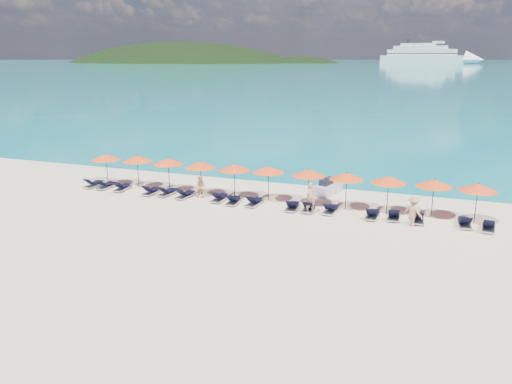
% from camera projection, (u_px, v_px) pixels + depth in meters
% --- Properties ---
extents(ground, '(1400.00, 1400.00, 0.00)m').
position_uv_depth(ground, '(237.00, 227.00, 26.82)').
color(ground, beige).
extents(sea, '(1600.00, 1300.00, 0.01)m').
position_uv_depth(sea, '(438.00, 63.00, 623.60)').
color(sea, '#1FA9B2').
rests_on(sea, ground).
extents(headland_main, '(374.00, 242.00, 126.50)m').
position_uv_depth(headland_main, '(181.00, 94.00, 625.61)').
color(headland_main, black).
rests_on(headland_main, ground).
extents(headland_small, '(162.00, 126.00, 85.50)m').
position_uv_depth(headland_small, '(300.00, 93.00, 592.68)').
color(headland_small, black).
rests_on(headland_small, ground).
extents(cruise_ship, '(113.22, 49.68, 31.41)m').
position_uv_depth(cruise_ship, '(431.00, 56.00, 557.95)').
color(cruise_ship, white).
rests_on(cruise_ship, ground).
extents(jetski, '(1.59, 2.89, 0.97)m').
position_uv_depth(jetski, '(327.00, 187.00, 33.34)').
color(jetski, silver).
rests_on(jetski, ground).
extents(beachgoer_a, '(0.79, 0.75, 1.82)m').
position_uv_depth(beachgoer_a, '(311.00, 198.00, 29.04)').
color(beachgoer_a, tan).
rests_on(beachgoer_a, ground).
extents(beachgoer_b, '(0.74, 0.47, 1.45)m').
position_uv_depth(beachgoer_b, '(201.00, 187.00, 32.12)').
color(beachgoer_b, tan).
rests_on(beachgoer_b, ground).
extents(beachgoer_c, '(1.19, 0.97, 1.68)m').
position_uv_depth(beachgoer_c, '(413.00, 212.00, 26.75)').
color(beachgoer_c, tan).
rests_on(beachgoer_c, ground).
extents(umbrella_0, '(2.10, 2.10, 2.28)m').
position_uv_depth(umbrella_0, '(106.00, 157.00, 35.11)').
color(umbrella_0, black).
rests_on(umbrella_0, ground).
extents(umbrella_1, '(2.10, 2.10, 2.28)m').
position_uv_depth(umbrella_1, '(137.00, 159.00, 34.57)').
color(umbrella_1, black).
rests_on(umbrella_1, ground).
extents(umbrella_2, '(2.10, 2.10, 2.28)m').
position_uv_depth(umbrella_2, '(168.00, 161.00, 33.68)').
color(umbrella_2, black).
rests_on(umbrella_2, ground).
extents(umbrella_3, '(2.10, 2.10, 2.28)m').
position_uv_depth(umbrella_3, '(200.00, 165.00, 32.63)').
color(umbrella_3, black).
rests_on(umbrella_3, ground).
extents(umbrella_4, '(2.10, 2.10, 2.28)m').
position_uv_depth(umbrella_4, '(234.00, 167.00, 31.87)').
color(umbrella_4, black).
rests_on(umbrella_4, ground).
extents(umbrella_5, '(2.10, 2.10, 2.28)m').
position_uv_depth(umbrella_5, '(268.00, 169.00, 31.31)').
color(umbrella_5, black).
rests_on(umbrella_5, ground).
extents(umbrella_6, '(2.10, 2.10, 2.28)m').
position_uv_depth(umbrella_6, '(309.00, 173.00, 30.40)').
color(umbrella_6, black).
rests_on(umbrella_6, ground).
extents(umbrella_7, '(2.10, 2.10, 2.28)m').
position_uv_depth(umbrella_7, '(347.00, 176.00, 29.54)').
color(umbrella_7, black).
rests_on(umbrella_7, ground).
extents(umbrella_8, '(2.10, 2.10, 2.28)m').
position_uv_depth(umbrella_8, '(389.00, 180.00, 28.72)').
color(umbrella_8, black).
rests_on(umbrella_8, ground).
extents(umbrella_9, '(2.10, 2.10, 2.28)m').
position_uv_depth(umbrella_9, '(434.00, 183.00, 27.97)').
color(umbrella_9, black).
rests_on(umbrella_9, ground).
extents(umbrella_10, '(2.10, 2.10, 2.28)m').
position_uv_depth(umbrella_10, '(478.00, 187.00, 27.04)').
color(umbrella_10, black).
rests_on(umbrella_10, ground).
extents(lounger_0, '(0.70, 1.73, 0.66)m').
position_uv_depth(lounger_0, '(94.00, 184.00, 34.95)').
color(lounger_0, silver).
rests_on(lounger_0, ground).
extents(lounger_1, '(0.69, 1.72, 0.66)m').
position_uv_depth(lounger_1, '(106.00, 185.00, 34.54)').
color(lounger_1, silver).
rests_on(lounger_1, ground).
extents(lounger_2, '(0.77, 1.75, 0.66)m').
position_uv_depth(lounger_2, '(122.00, 187.00, 34.06)').
color(lounger_2, silver).
rests_on(lounger_2, ground).
extents(lounger_3, '(0.64, 1.71, 0.66)m').
position_uv_depth(lounger_3, '(151.00, 191.00, 33.12)').
color(lounger_3, silver).
rests_on(lounger_3, ground).
extents(lounger_4, '(0.78, 1.75, 0.66)m').
position_uv_depth(lounger_4, '(167.00, 192.00, 32.87)').
color(lounger_4, silver).
rests_on(lounger_4, ground).
extents(lounger_5, '(0.78, 1.75, 0.66)m').
position_uv_depth(lounger_5, '(185.00, 194.00, 32.29)').
color(lounger_5, silver).
rests_on(lounger_5, ground).
extents(lounger_6, '(0.64, 1.71, 0.66)m').
position_uv_depth(lounger_6, '(220.00, 197.00, 31.60)').
color(lounger_6, silver).
rests_on(lounger_6, ground).
extents(lounger_7, '(0.76, 1.75, 0.66)m').
position_uv_depth(lounger_7, '(234.00, 200.00, 31.00)').
color(lounger_7, silver).
rests_on(lounger_7, ground).
extents(lounger_8, '(0.75, 1.74, 0.66)m').
position_uv_depth(lounger_8, '(255.00, 202.00, 30.68)').
color(lounger_8, silver).
rests_on(lounger_8, ground).
extents(lounger_9, '(0.77, 1.75, 0.66)m').
position_uv_depth(lounger_9, '(292.00, 206.00, 29.79)').
color(lounger_9, silver).
rests_on(lounger_9, ground).
extents(lounger_10, '(0.72, 1.73, 0.66)m').
position_uv_depth(lounger_10, '(309.00, 207.00, 29.57)').
color(lounger_10, silver).
rests_on(lounger_10, ground).
extents(lounger_11, '(0.79, 1.76, 0.66)m').
position_uv_depth(lounger_11, '(331.00, 209.00, 29.20)').
color(lounger_11, silver).
rests_on(lounger_11, ground).
extents(lounger_12, '(0.69, 1.72, 0.66)m').
position_uv_depth(lounger_12, '(372.00, 214.00, 28.26)').
color(lounger_12, silver).
rests_on(lounger_12, ground).
extents(lounger_13, '(0.64, 1.71, 0.66)m').
position_uv_depth(lounger_13, '(394.00, 215.00, 28.09)').
color(lounger_13, silver).
rests_on(lounger_13, ground).
extents(lounger_14, '(0.73, 1.74, 0.66)m').
position_uv_depth(lounger_14, '(418.00, 218.00, 27.61)').
color(lounger_14, silver).
rests_on(lounger_14, ground).
extents(lounger_15, '(0.73, 1.74, 0.66)m').
position_uv_depth(lounger_15, '(465.00, 222.00, 26.88)').
color(lounger_15, silver).
rests_on(lounger_15, ground).
extents(lounger_16, '(0.79, 1.75, 0.66)m').
position_uv_depth(lounger_16, '(489.00, 226.00, 26.29)').
color(lounger_16, silver).
rests_on(lounger_16, ground).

